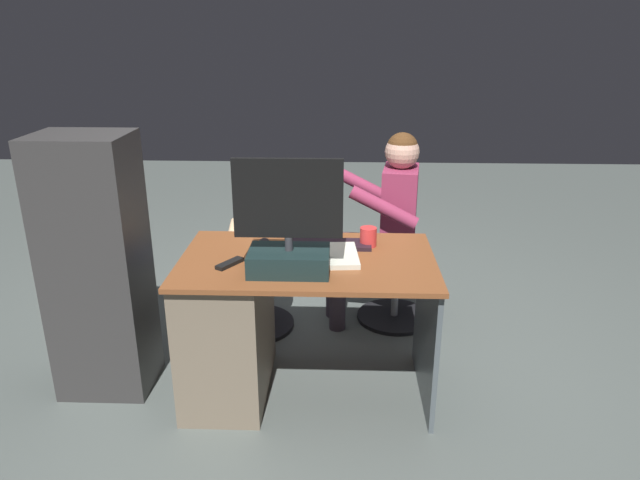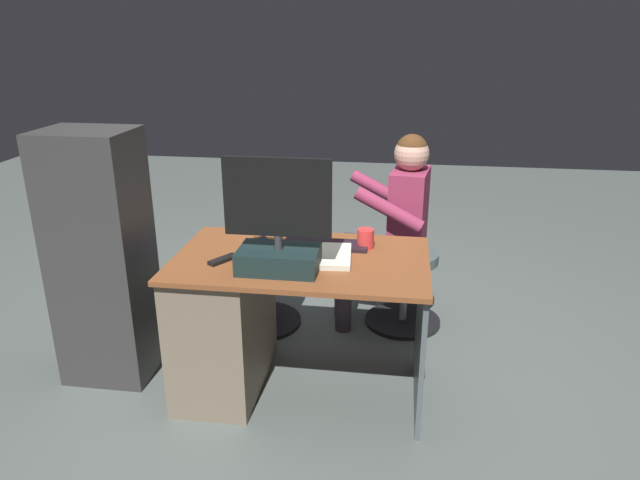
# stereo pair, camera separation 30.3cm
# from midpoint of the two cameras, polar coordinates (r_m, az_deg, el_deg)

# --- Properties ---
(ground_plane) EXTENTS (10.00, 10.00, 0.00)m
(ground_plane) POSITION_cam_midpoint_polar(r_m,az_deg,el_deg) (3.36, -3.47, -11.39)
(ground_plane) COLOR #535B57
(desk) EXTENTS (1.21, 0.74, 0.73)m
(desk) POSITION_cam_midpoint_polar(r_m,az_deg,el_deg) (2.94, -10.32, -7.91)
(desk) COLOR brown
(desk) RESTS_ON ground_plane
(monitor) EXTENTS (0.48, 0.23, 0.51)m
(monitor) POSITION_cam_midpoint_polar(r_m,az_deg,el_deg) (2.56, -6.48, -0.00)
(monitor) COLOR #172828
(monitor) RESTS_ON desk
(keyboard) EXTENTS (0.42, 0.14, 0.02)m
(keyboard) POSITION_cam_midpoint_polar(r_m,az_deg,el_deg) (2.89, -2.13, -0.48)
(keyboard) COLOR black
(keyboard) RESTS_ON desk
(computer_mouse) EXTENTS (0.06, 0.10, 0.04)m
(computer_mouse) POSITION_cam_midpoint_polar(r_m,az_deg,el_deg) (2.92, -8.52, -0.30)
(computer_mouse) COLOR black
(computer_mouse) RESTS_ON desk
(cup) EXTENTS (0.08, 0.08, 0.10)m
(cup) POSITION_cam_midpoint_polar(r_m,az_deg,el_deg) (2.88, 1.77, 0.26)
(cup) COLOR red
(cup) RESTS_ON desk
(tv_remote) EXTENTS (0.12, 0.15, 0.02)m
(tv_remote) POSITION_cam_midpoint_polar(r_m,az_deg,el_deg) (2.72, -12.04, -2.33)
(tv_remote) COLOR black
(tv_remote) RESTS_ON desk
(notebook_binder) EXTENTS (0.24, 0.32, 0.02)m
(notebook_binder) POSITION_cam_midpoint_polar(r_m,az_deg,el_deg) (2.74, -1.76, -1.60)
(notebook_binder) COLOR beige
(notebook_binder) RESTS_ON desk
(office_chair_teddy) EXTENTS (0.51, 0.51, 0.48)m
(office_chair_teddy) POSITION_cam_midpoint_polar(r_m,az_deg,el_deg) (3.58, -9.12, -4.54)
(office_chair_teddy) COLOR black
(office_chair_teddy) RESTS_ON ground_plane
(teddy_bear) EXTENTS (0.26, 0.26, 0.36)m
(teddy_bear) POSITION_cam_midpoint_polar(r_m,az_deg,el_deg) (3.46, -9.42, 1.06)
(teddy_bear) COLOR #D4B185
(teddy_bear) RESTS_ON office_chair_teddy
(visitor_chair) EXTENTS (0.47, 0.47, 0.48)m
(visitor_chair) POSITION_cam_midpoint_polar(r_m,az_deg,el_deg) (3.64, 5.11, -3.79)
(visitor_chair) COLOR black
(visitor_chair) RESTS_ON ground_plane
(person) EXTENTS (0.56, 0.52, 1.19)m
(person) POSITION_cam_midpoint_polar(r_m,az_deg,el_deg) (3.47, 3.94, 2.64)
(person) COLOR #8A2C4B
(person) RESTS_ON ground_plane
(equipment_rack) EXTENTS (0.44, 0.36, 1.31)m
(equipment_rack) POSITION_cam_midpoint_polar(r_m,az_deg,el_deg) (3.08, -23.71, -2.59)
(equipment_rack) COLOR #333131
(equipment_rack) RESTS_ON ground_plane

